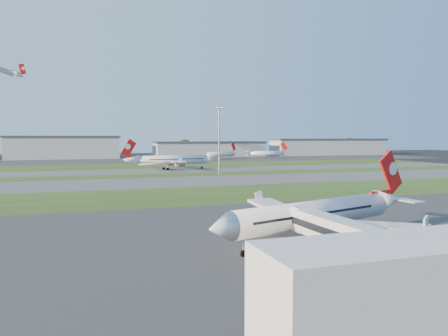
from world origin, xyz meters
name	(u,v)px	position (x,y,z in m)	size (l,w,h in m)	color
ground	(356,239)	(0.00, 0.00, 0.00)	(700.00, 700.00, 0.00)	black
apron_near	(356,239)	(0.00, 0.00, 0.01)	(300.00, 70.00, 0.01)	#333335
grass_strip_a	(231,193)	(0.00, 52.00, 0.01)	(300.00, 34.00, 0.01)	#304416
taxiway_a	(197,181)	(0.00, 85.00, 0.01)	(300.00, 32.00, 0.01)	#515154
grass_strip_b	(180,175)	(0.00, 110.00, 0.01)	(300.00, 18.00, 0.01)	#304416
taxiway_b	(168,171)	(0.00, 132.00, 0.01)	(300.00, 26.00, 0.01)	#515154
grass_strip_c	(155,166)	(0.00, 165.00, 0.01)	(300.00, 40.00, 0.01)	#304416
apron_far	(139,160)	(0.00, 225.00, 0.01)	(400.00, 80.00, 0.01)	#333335
yellow_line	(386,237)	(5.00, 0.00, 0.00)	(0.25, 60.00, 0.02)	gold
jet_bridge	(366,241)	(-9.81, -15.24, 4.01)	(4.20, 26.90, 6.20)	silver
airliner_parked	(315,214)	(-6.21, 0.40, 3.77)	(33.33, 28.10, 10.74)	white
airliner_taxiing	(173,160)	(2.86, 136.13, 4.22)	(38.39, 32.36, 12.02)	white
mini_jet_near	(222,154)	(51.54, 216.20, 3.28)	(24.77, 17.29, 9.48)	white
mini_jet_far	(265,153)	(85.83, 223.88, 3.28)	(27.92, 10.42, 9.48)	white
light_mast_centre	(219,135)	(15.00, 108.00, 14.81)	(3.20, 0.70, 25.80)	gray
hangar_west	(64,147)	(-45.00, 255.00, 7.64)	(71.40, 23.00, 15.20)	#A5A8AD
hangar_east	(209,149)	(55.00, 255.00, 5.64)	(81.60, 23.00, 11.20)	#A5A8AD
hangar_far_east	(329,147)	(155.00, 255.00, 6.64)	(96.90, 23.00, 13.20)	#A5A8AD
tree_mid_west	(102,149)	(-20.00, 266.00, 5.84)	(9.90, 9.90, 10.80)	black
tree_mid_east	(185,147)	(40.00, 269.00, 6.81)	(11.55, 11.55, 12.60)	black
tree_east	(277,147)	(115.00, 267.00, 6.16)	(10.45, 10.45, 11.40)	black
tree_far_east	(349,145)	(185.00, 271.00, 7.46)	(12.65, 12.65, 13.80)	black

